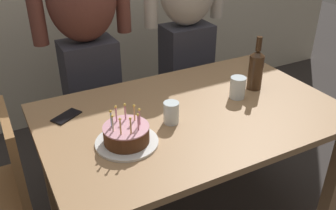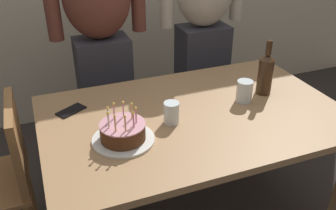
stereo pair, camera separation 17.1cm
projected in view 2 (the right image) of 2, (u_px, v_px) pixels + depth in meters
dining_table at (194, 129)px, 1.89m from camera, size 1.50×0.96×0.74m
birthday_cake at (123, 133)px, 1.61m from camera, size 0.28×0.28×0.17m
water_glass_near at (244, 91)px, 1.92m from camera, size 0.08×0.08×0.12m
water_glass_far at (171, 113)px, 1.74m from camera, size 0.07×0.07×0.11m
wine_bottle at (265, 73)px, 1.98m from camera, size 0.08×0.08×0.30m
cell_phone at (71, 111)px, 1.85m from camera, size 0.16×0.14×0.01m
person_man_bearded at (101, 45)px, 2.31m from camera, size 0.61×0.27×1.66m
person_woman_cardigan at (203, 32)px, 2.53m from camera, size 0.61×0.27×1.66m
dining_chair at (2, 173)px, 1.78m from camera, size 0.42×0.42×0.87m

